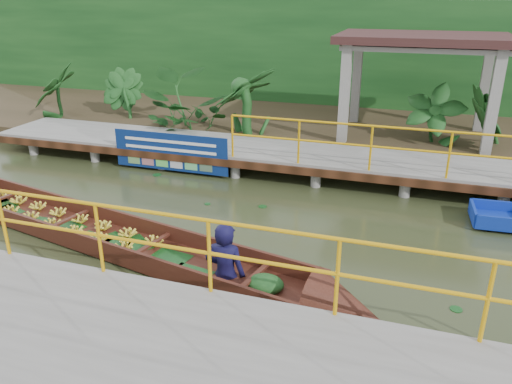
% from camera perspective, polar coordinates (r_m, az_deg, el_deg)
% --- Properties ---
extents(ground, '(80.00, 80.00, 0.00)m').
position_cam_1_polar(ground, '(9.60, -2.37, -4.21)').
color(ground, '#283018').
rests_on(ground, ground).
extents(land_strip, '(30.00, 8.00, 0.45)m').
position_cam_1_polar(land_strip, '(16.36, 6.84, 7.58)').
color(land_strip, '#2F2717').
rests_on(land_strip, ground).
extents(far_dock, '(16.00, 2.06, 1.66)m').
position_cam_1_polar(far_dock, '(12.46, 3.17, 4.37)').
color(far_dock, slate).
rests_on(far_dock, ground).
extents(near_dock, '(18.00, 2.40, 1.73)m').
position_cam_1_polar(near_dock, '(5.87, -7.79, -20.18)').
color(near_dock, slate).
rests_on(near_dock, ground).
extents(pavilion, '(4.40, 3.00, 3.00)m').
position_cam_1_polar(pavilion, '(14.44, 18.46, 15.23)').
color(pavilion, slate).
rests_on(pavilion, ground).
extents(foliage_backdrop, '(30.00, 0.80, 4.00)m').
position_cam_1_polar(foliage_backdrop, '(18.46, 8.72, 14.73)').
color(foliage_backdrop, '#133C16').
rests_on(foliage_backdrop, ground).
extents(vendor_boat, '(10.07, 3.05, 2.25)m').
position_cam_1_polar(vendor_boat, '(9.13, -15.27, -4.66)').
color(vendor_boat, '#3A180F').
rests_on(vendor_boat, ground).
extents(blue_banner, '(3.03, 0.04, 0.95)m').
position_cam_1_polar(blue_banner, '(12.52, -9.76, 4.54)').
color(blue_banner, navy).
rests_on(blue_banner, ground).
extents(tropical_plants, '(14.26, 1.26, 1.58)m').
position_cam_1_polar(tropical_plants, '(14.51, -1.66, 10.02)').
color(tropical_plants, '#133C16').
rests_on(tropical_plants, ground).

